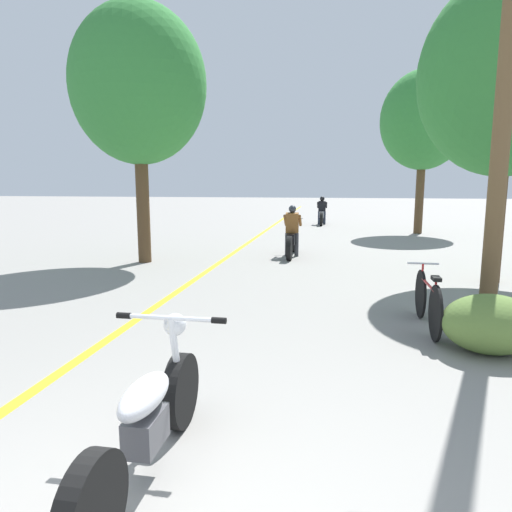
{
  "coord_description": "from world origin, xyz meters",
  "views": [
    {
      "loc": [
        1.12,
        -1.69,
        1.99
      ],
      "look_at": [
        -0.02,
        4.96,
        0.9
      ],
      "focal_mm": 32.0,
      "sensor_mm": 36.0,
      "label": 1
    }
  ],
  "objects_px": {
    "roadside_tree_right_far": "(424,121)",
    "motorcycle_rider_far": "(322,214)",
    "bicycle_parked": "(428,301)",
    "utility_pole": "(508,51)",
    "roadside_tree_right_near": "(508,76)",
    "motorcycle_rider_lead": "(292,237)",
    "roadside_tree_left": "(138,85)",
    "motorcycle_foreground": "(148,420)"
  },
  "relations": [
    {
      "from": "roadside_tree_right_far",
      "to": "motorcycle_rider_far",
      "type": "distance_m",
      "value": 6.35
    },
    {
      "from": "bicycle_parked",
      "to": "utility_pole",
      "type": "bearing_deg",
      "value": 28.64
    },
    {
      "from": "roadside_tree_right_near",
      "to": "roadside_tree_right_far",
      "type": "distance_m",
      "value": 9.1
    },
    {
      "from": "utility_pole",
      "to": "motorcycle_rider_far",
      "type": "relative_size",
      "value": 3.44
    },
    {
      "from": "motorcycle_rider_lead",
      "to": "bicycle_parked",
      "type": "relative_size",
      "value": 1.2
    },
    {
      "from": "roadside_tree_right_near",
      "to": "utility_pole",
      "type": "bearing_deg",
      "value": -108.38
    },
    {
      "from": "roadside_tree_right_near",
      "to": "roadside_tree_left",
      "type": "bearing_deg",
      "value": 172.73
    },
    {
      "from": "roadside_tree_right_far",
      "to": "motorcycle_rider_lead",
      "type": "bearing_deg",
      "value": -124.07
    },
    {
      "from": "roadside_tree_left",
      "to": "bicycle_parked",
      "type": "xyz_separation_m",
      "value": [
        6.0,
        -4.38,
        -3.9
      ]
    },
    {
      "from": "motorcycle_rider_far",
      "to": "motorcycle_foreground",
      "type": "bearing_deg",
      "value": -91.78
    },
    {
      "from": "roadside_tree_right_far",
      "to": "roadside_tree_left",
      "type": "xyz_separation_m",
      "value": [
        -7.98,
        -8.09,
        -0.05
      ]
    },
    {
      "from": "motorcycle_rider_far",
      "to": "bicycle_parked",
      "type": "xyz_separation_m",
      "value": [
        1.89,
        -15.74,
        -0.13
      ]
    },
    {
      "from": "roadside_tree_right_near",
      "to": "motorcycle_foreground",
      "type": "relative_size",
      "value": 2.94
    },
    {
      "from": "motorcycle_foreground",
      "to": "bicycle_parked",
      "type": "xyz_separation_m",
      "value": [
        2.49,
        3.69,
        -0.02
      ]
    },
    {
      "from": "roadside_tree_left",
      "to": "motorcycle_rider_far",
      "type": "relative_size",
      "value": 2.94
    },
    {
      "from": "motorcycle_foreground",
      "to": "motorcycle_rider_far",
      "type": "bearing_deg",
      "value": 88.22
    },
    {
      "from": "utility_pole",
      "to": "motorcycle_rider_far",
      "type": "height_order",
      "value": "utility_pole"
    },
    {
      "from": "utility_pole",
      "to": "bicycle_parked",
      "type": "distance_m",
      "value": 3.49
    },
    {
      "from": "motorcycle_foreground",
      "to": "motorcycle_rider_lead",
      "type": "relative_size",
      "value": 0.96
    },
    {
      "from": "bicycle_parked",
      "to": "motorcycle_rider_lead",
      "type": "bearing_deg",
      "value": 112.06
    },
    {
      "from": "motorcycle_foreground",
      "to": "roadside_tree_right_near",
      "type": "bearing_deg",
      "value": 58.22
    },
    {
      "from": "motorcycle_foreground",
      "to": "motorcycle_rider_far",
      "type": "relative_size",
      "value": 0.95
    },
    {
      "from": "roadside_tree_right_near",
      "to": "bicycle_parked",
      "type": "bearing_deg",
      "value": -119.14
    },
    {
      "from": "roadside_tree_right_far",
      "to": "motorcycle_rider_lead",
      "type": "distance_m",
      "value": 8.73
    },
    {
      "from": "motorcycle_rider_lead",
      "to": "bicycle_parked",
      "type": "xyz_separation_m",
      "value": [
        2.42,
        -5.96,
        -0.14
      ]
    },
    {
      "from": "roadside_tree_right_near",
      "to": "bicycle_parked",
      "type": "relative_size",
      "value": 3.38
    },
    {
      "from": "roadside_tree_left",
      "to": "motorcycle_rider_far",
      "type": "bearing_deg",
      "value": 70.1
    },
    {
      "from": "motorcycle_rider_lead",
      "to": "roadside_tree_right_near",
      "type": "bearing_deg",
      "value": -31.07
    },
    {
      "from": "utility_pole",
      "to": "bicycle_parked",
      "type": "relative_size",
      "value": 4.14
    },
    {
      "from": "utility_pole",
      "to": "roadside_tree_left",
      "type": "bearing_deg",
      "value": 150.8
    },
    {
      "from": "roadside_tree_right_near",
      "to": "motorcycle_foreground",
      "type": "xyz_separation_m",
      "value": [
        -4.37,
        -7.06,
        -3.58
      ]
    },
    {
      "from": "roadside_tree_right_far",
      "to": "motorcycle_foreground",
      "type": "height_order",
      "value": "roadside_tree_right_far"
    },
    {
      "from": "motorcycle_rider_lead",
      "to": "motorcycle_rider_far",
      "type": "xyz_separation_m",
      "value": [
        0.53,
        9.77,
        -0.01
      ]
    },
    {
      "from": "roadside_tree_right_near",
      "to": "motorcycle_rider_far",
      "type": "xyz_separation_m",
      "value": [
        -3.77,
        12.36,
        -3.47
      ]
    },
    {
      "from": "roadside_tree_right_near",
      "to": "motorcycle_rider_far",
      "type": "height_order",
      "value": "roadside_tree_right_near"
    },
    {
      "from": "motorcycle_foreground",
      "to": "motorcycle_rider_lead",
      "type": "bearing_deg",
      "value": 89.55
    },
    {
      "from": "utility_pole",
      "to": "motorcycle_rider_far",
      "type": "distance_m",
      "value": 15.82
    },
    {
      "from": "motorcycle_foreground",
      "to": "bicycle_parked",
      "type": "relative_size",
      "value": 1.15
    },
    {
      "from": "roadside_tree_right_far",
      "to": "motorcycle_rider_lead",
      "type": "relative_size",
      "value": 2.98
    },
    {
      "from": "roadside_tree_right_far",
      "to": "motorcycle_rider_far",
      "type": "height_order",
      "value": "roadside_tree_right_far"
    },
    {
      "from": "roadside_tree_right_near",
      "to": "bicycle_parked",
      "type": "height_order",
      "value": "roadside_tree_right_near"
    },
    {
      "from": "utility_pole",
      "to": "motorcycle_foreground",
      "type": "bearing_deg",
      "value": -129.21
    }
  ]
}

